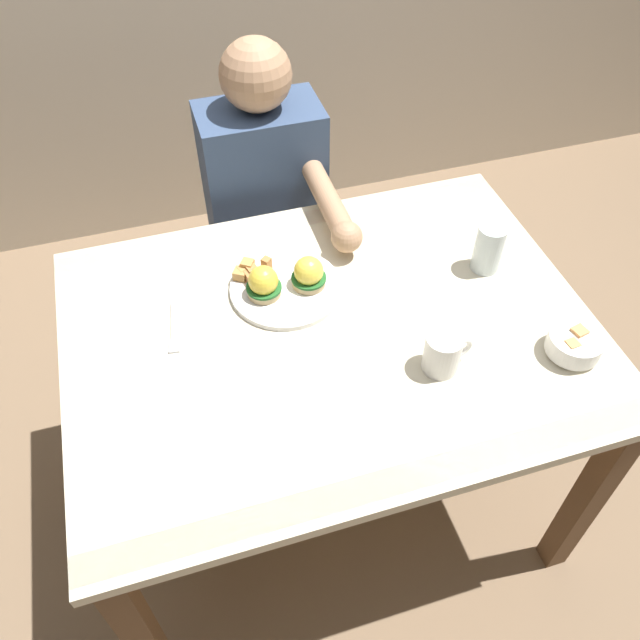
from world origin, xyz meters
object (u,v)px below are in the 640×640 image
(dining_table, at_px, (330,358))
(eggs_benedict_plate, at_px, (284,282))
(fork, at_px, (174,330))
(water_glass_near, at_px, (488,251))
(diner_person, at_px, (269,205))
(fruit_bowl, at_px, (574,344))
(coffee_mug, at_px, (443,352))

(dining_table, relative_size, eggs_benedict_plate, 4.44)
(fork, xyz_separation_m, water_glass_near, (0.77, -0.01, 0.05))
(dining_table, height_order, diner_person, diner_person)
(dining_table, height_order, fork, fork)
(dining_table, bearing_deg, fruit_bowl, -24.38)
(eggs_benedict_plate, bearing_deg, water_glass_near, -7.49)
(dining_table, distance_m, eggs_benedict_plate, 0.21)
(dining_table, xyz_separation_m, coffee_mug, (0.19, -0.17, 0.16))
(fruit_bowl, xyz_separation_m, water_glass_near, (-0.06, 0.31, 0.02))
(fork, height_order, diner_person, diner_person)
(diner_person, bearing_deg, water_glass_near, -49.98)
(eggs_benedict_plate, height_order, diner_person, diner_person)
(coffee_mug, distance_m, water_glass_near, 0.35)
(dining_table, relative_size, fruit_bowl, 10.00)
(diner_person, bearing_deg, dining_table, -89.73)
(water_glass_near, relative_size, diner_person, 0.11)
(fruit_bowl, height_order, water_glass_near, water_glass_near)
(fork, bearing_deg, eggs_benedict_plate, 10.77)
(fruit_bowl, xyz_separation_m, fork, (-0.83, 0.32, -0.03))
(fruit_bowl, distance_m, coffee_mug, 0.30)
(dining_table, distance_m, water_glass_near, 0.47)
(fruit_bowl, bearing_deg, fork, 158.93)
(water_glass_near, bearing_deg, fork, 179.00)
(fruit_bowl, bearing_deg, water_glass_near, 100.69)
(dining_table, bearing_deg, diner_person, 90.27)
(dining_table, bearing_deg, fork, 163.86)
(coffee_mug, xyz_separation_m, water_glass_near, (0.23, 0.26, 0.00))
(fork, bearing_deg, water_glass_near, -1.00)
(water_glass_near, bearing_deg, coffee_mug, -132.21)
(dining_table, xyz_separation_m, diner_person, (-0.00, 0.60, 0.02))
(coffee_mug, relative_size, diner_person, 0.10)
(water_glass_near, height_order, diner_person, diner_person)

